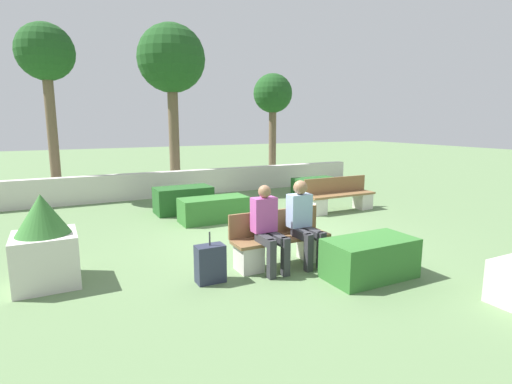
# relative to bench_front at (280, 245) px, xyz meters

# --- Properties ---
(ground_plane) EXTENTS (60.00, 60.00, 0.00)m
(ground_plane) POSITION_rel_bench_front_xyz_m (0.57, 1.16, -0.33)
(ground_plane) COLOR #607F51
(perimeter_wall) EXTENTS (12.12, 0.30, 0.78)m
(perimeter_wall) POSITION_rel_bench_front_xyz_m (0.57, 6.71, 0.06)
(perimeter_wall) COLOR beige
(perimeter_wall) RESTS_ON ground_plane
(bench_front) EXTENTS (1.65, 0.48, 0.86)m
(bench_front) POSITION_rel_bench_front_xyz_m (0.00, 0.00, 0.00)
(bench_front) COLOR brown
(bench_front) RESTS_ON ground_plane
(bench_left_side) EXTENTS (1.95, 0.48, 0.86)m
(bench_left_side) POSITION_rel_bench_front_xyz_m (3.35, 2.67, 0.01)
(bench_left_side) COLOR brown
(bench_left_side) RESTS_ON ground_plane
(person_seated_man) EXTENTS (0.38, 0.64, 1.33)m
(person_seated_man) POSITION_rel_bench_front_xyz_m (-0.31, -0.14, 0.41)
(person_seated_man) COLOR #333338
(person_seated_man) RESTS_ON ground_plane
(person_seated_woman) EXTENTS (0.38, 0.64, 1.36)m
(person_seated_woman) POSITION_rel_bench_front_xyz_m (0.34, -0.13, 0.44)
(person_seated_woman) COLOR #333338
(person_seated_woman) RESTS_ON ground_plane
(hedge_block_near_left) EXTENTS (1.35, 0.80, 0.55)m
(hedge_block_near_left) POSITION_rel_bench_front_xyz_m (4.08, 4.76, -0.05)
(hedge_block_near_left) COLOR #235623
(hedge_block_near_left) RESTS_ON ground_plane
(hedge_block_near_right) EXTENTS (1.41, 0.76, 0.66)m
(hedge_block_near_right) POSITION_rel_bench_front_xyz_m (-0.31, 4.35, 0.00)
(hedge_block_near_right) COLOR #235623
(hedge_block_near_right) RESTS_ON ground_plane
(hedge_block_mid_left) EXTENTS (1.35, 0.73, 0.59)m
(hedge_block_mid_left) POSITION_rel_bench_front_xyz_m (0.89, -1.10, -0.03)
(hedge_block_mid_left) COLOR #33702D
(hedge_block_mid_left) RESTS_ON ground_plane
(hedge_block_mid_right) EXTENTS (1.56, 0.69, 0.57)m
(hedge_block_mid_right) POSITION_rel_bench_front_xyz_m (0.05, 3.14, -0.04)
(hedge_block_mid_right) COLOR #33702D
(hedge_block_mid_right) RESTS_ON ground_plane
(planter_corner_right) EXTENTS (0.84, 0.84, 1.32)m
(planter_corner_right) POSITION_rel_bench_front_xyz_m (-3.39, 0.78, 0.29)
(planter_corner_right) COLOR beige
(planter_corner_right) RESTS_ON ground_plane
(suitcase) EXTENTS (0.41, 0.25, 0.75)m
(suitcase) POSITION_rel_bench_front_xyz_m (-1.29, -0.19, -0.05)
(suitcase) COLOR #282D42
(suitcase) RESTS_ON ground_plane
(tree_leftmost) EXTENTS (1.55, 1.55, 4.96)m
(tree_leftmost) POSITION_rel_bench_front_xyz_m (-3.15, 7.43, 3.69)
(tree_leftmost) COLOR brown
(tree_leftmost) RESTS_ON ground_plane
(tree_center_left) EXTENTS (2.13, 2.13, 5.32)m
(tree_center_left) POSITION_rel_bench_front_xyz_m (0.37, 7.50, 3.84)
(tree_center_left) COLOR brown
(tree_center_left) RESTS_ON ground_plane
(tree_center_right) EXTENTS (1.43, 1.43, 4.03)m
(tree_center_right) POSITION_rel_bench_front_xyz_m (4.20, 7.77, 2.86)
(tree_center_right) COLOR brown
(tree_center_right) RESTS_ON ground_plane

